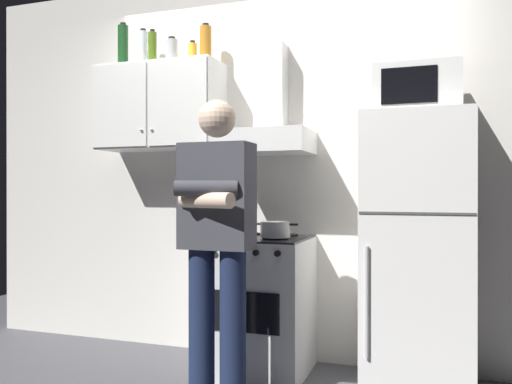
{
  "coord_description": "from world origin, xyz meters",
  "views": [
    {
      "loc": [
        0.97,
        -2.86,
        1.16
      ],
      "look_at": [
        0.0,
        0.0,
        1.15
      ],
      "focal_mm": 36.06,
      "sensor_mm": 36.0,
      "label": 1
    }
  ],
  "objects_px": {
    "cooking_pot": "(275,230)",
    "bottle_liquor_amber": "(206,44)",
    "person_standing": "(217,239)",
    "range_hood": "(267,124)",
    "stove_oven": "(261,304)",
    "bottle_wine_green": "(123,46)",
    "microwave": "(417,91)",
    "bottle_vodka_clear": "(143,49)",
    "upper_cabinet": "(160,107)",
    "bottle_canister_steel": "(172,52)",
    "refrigerator": "(417,252)",
    "bottle_spice_jar": "(192,53)",
    "bottle_olive_oil": "(152,48)"
  },
  "relations": [
    {
      "from": "range_hood",
      "to": "bottle_wine_green",
      "type": "relative_size",
      "value": 2.29
    },
    {
      "from": "upper_cabinet",
      "to": "bottle_liquor_amber",
      "type": "bearing_deg",
      "value": 3.84
    },
    {
      "from": "bottle_vodka_clear",
      "to": "bottle_canister_steel",
      "type": "height_order",
      "value": "bottle_vodka_clear"
    },
    {
      "from": "upper_cabinet",
      "to": "bottle_olive_oil",
      "type": "distance_m",
      "value": 0.42
    },
    {
      "from": "bottle_olive_oil",
      "to": "bottle_canister_steel",
      "type": "distance_m",
      "value": 0.14
    },
    {
      "from": "refrigerator",
      "to": "bottle_vodka_clear",
      "type": "xyz_separation_m",
      "value": [
        -1.9,
        0.16,
        1.38
      ]
    },
    {
      "from": "upper_cabinet",
      "to": "stove_oven",
      "type": "distance_m",
      "value": 1.55
    },
    {
      "from": "range_hood",
      "to": "bottle_olive_oil",
      "type": "relative_size",
      "value": 3.03
    },
    {
      "from": "microwave",
      "to": "person_standing",
      "type": "distance_m",
      "value": 1.45
    },
    {
      "from": "refrigerator",
      "to": "bottle_liquor_amber",
      "type": "height_order",
      "value": "bottle_liquor_amber"
    },
    {
      "from": "upper_cabinet",
      "to": "cooking_pot",
      "type": "height_order",
      "value": "upper_cabinet"
    },
    {
      "from": "microwave",
      "to": "cooking_pot",
      "type": "relative_size",
      "value": 1.71
    },
    {
      "from": "microwave",
      "to": "bottle_canister_steel",
      "type": "distance_m",
      "value": 1.71
    },
    {
      "from": "upper_cabinet",
      "to": "bottle_spice_jar",
      "type": "relative_size",
      "value": 5.65
    },
    {
      "from": "cooking_pot",
      "to": "microwave",
      "type": "bearing_deg",
      "value": 9.57
    },
    {
      "from": "cooking_pot",
      "to": "bottle_liquor_amber",
      "type": "distance_m",
      "value": 1.41
    },
    {
      "from": "microwave",
      "to": "bottle_wine_green",
      "type": "height_order",
      "value": "bottle_wine_green"
    },
    {
      "from": "bottle_vodka_clear",
      "to": "bottle_liquor_amber",
      "type": "height_order",
      "value": "bottle_vodka_clear"
    },
    {
      "from": "person_standing",
      "to": "bottle_vodka_clear",
      "type": "distance_m",
      "value": 1.75
    },
    {
      "from": "bottle_vodka_clear",
      "to": "bottle_wine_green",
      "type": "relative_size",
      "value": 0.86
    },
    {
      "from": "stove_oven",
      "to": "bottle_spice_jar",
      "type": "height_order",
      "value": "bottle_spice_jar"
    },
    {
      "from": "cooking_pot",
      "to": "bottle_olive_oil",
      "type": "height_order",
      "value": "bottle_olive_oil"
    },
    {
      "from": "person_standing",
      "to": "range_hood",
      "type": "bearing_deg",
      "value": 86.09
    },
    {
      "from": "person_standing",
      "to": "bottle_olive_oil",
      "type": "height_order",
      "value": "bottle_olive_oil"
    },
    {
      "from": "bottle_vodka_clear",
      "to": "bottle_liquor_amber",
      "type": "relative_size",
      "value": 1.06
    },
    {
      "from": "bottle_canister_steel",
      "to": "bottle_liquor_amber",
      "type": "xyz_separation_m",
      "value": [
        0.25,
        0.02,
        0.04
      ]
    },
    {
      "from": "stove_oven",
      "to": "bottle_wine_green",
      "type": "distance_m",
      "value": 2.09
    },
    {
      "from": "refrigerator",
      "to": "cooking_pot",
      "type": "bearing_deg",
      "value": -171.68
    },
    {
      "from": "stove_oven",
      "to": "cooking_pot",
      "type": "relative_size",
      "value": 3.11
    },
    {
      "from": "person_standing",
      "to": "bottle_wine_green",
      "type": "relative_size",
      "value": 5.0
    },
    {
      "from": "refrigerator",
      "to": "bottle_vodka_clear",
      "type": "height_order",
      "value": "bottle_vodka_clear"
    },
    {
      "from": "cooking_pot",
      "to": "bottle_canister_steel",
      "type": "height_order",
      "value": "bottle_canister_steel"
    },
    {
      "from": "microwave",
      "to": "bottle_olive_oil",
      "type": "bearing_deg",
      "value": 177.62
    },
    {
      "from": "microwave",
      "to": "person_standing",
      "type": "height_order",
      "value": "microwave"
    },
    {
      "from": "person_standing",
      "to": "microwave",
      "type": "bearing_deg",
      "value": 32.0
    },
    {
      "from": "bottle_vodka_clear",
      "to": "bottle_spice_jar",
      "type": "bearing_deg",
      "value": -0.45
    },
    {
      "from": "bottle_liquor_amber",
      "to": "upper_cabinet",
      "type": "bearing_deg",
      "value": -176.16
    },
    {
      "from": "refrigerator",
      "to": "bottle_wine_green",
      "type": "height_order",
      "value": "bottle_wine_green"
    },
    {
      "from": "upper_cabinet",
      "to": "microwave",
      "type": "xyz_separation_m",
      "value": [
        1.75,
        -0.11,
        -0.01
      ]
    },
    {
      "from": "range_hood",
      "to": "bottle_vodka_clear",
      "type": "relative_size",
      "value": 2.65
    },
    {
      "from": "stove_oven",
      "to": "refrigerator",
      "type": "distance_m",
      "value": 1.02
    },
    {
      "from": "person_standing",
      "to": "bottle_canister_steel",
      "type": "xyz_separation_m",
      "value": [
        -0.66,
        0.74,
        1.24
      ]
    },
    {
      "from": "range_hood",
      "to": "bottle_vodka_clear",
      "type": "bearing_deg",
      "value": 178.1
    },
    {
      "from": "bottle_wine_green",
      "to": "bottle_olive_oil",
      "type": "bearing_deg",
      "value": -5.06
    },
    {
      "from": "range_hood",
      "to": "bottle_olive_oil",
      "type": "bearing_deg",
      "value": -177.73
    },
    {
      "from": "cooking_pot",
      "to": "bottle_vodka_clear",
      "type": "xyz_separation_m",
      "value": [
        -1.08,
        0.28,
        1.26
      ]
    },
    {
      "from": "person_standing",
      "to": "bottle_liquor_amber",
      "type": "distance_m",
      "value": 1.54
    },
    {
      "from": "bottle_liquor_amber",
      "to": "cooking_pot",
      "type": "bearing_deg",
      "value": -24.64
    },
    {
      "from": "stove_oven",
      "to": "bottle_liquor_amber",
      "type": "height_order",
      "value": "bottle_liquor_amber"
    },
    {
      "from": "upper_cabinet",
      "to": "cooking_pot",
      "type": "bearing_deg",
      "value": -14.73
    }
  ]
}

